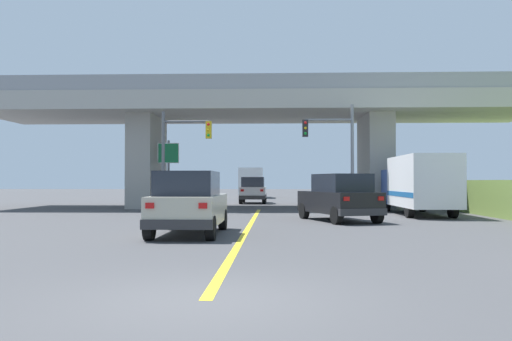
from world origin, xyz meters
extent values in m
plane|color=#424244|center=(0.00, 27.11, 0.00)|extent=(160.00, 160.00, 0.00)
cube|color=#A8A59E|center=(0.00, 27.11, 6.47)|extent=(35.38, 8.31, 1.12)
cube|color=#9A9891|center=(-7.42, 27.11, 2.96)|extent=(1.56, 4.98, 5.91)
cube|color=#9A9891|center=(7.42, 27.11, 2.96)|extent=(1.56, 4.98, 5.91)
cube|color=gray|center=(0.00, 23.11, 7.48)|extent=(35.38, 0.20, 0.90)
cube|color=gray|center=(0.00, 31.11, 7.48)|extent=(35.38, 0.20, 0.90)
cube|color=yellow|center=(0.00, 12.20, 0.00)|extent=(0.20, 24.40, 0.01)
cube|color=#B7B29E|center=(-1.76, 9.45, 0.81)|extent=(1.98, 4.61, 0.90)
cube|color=#1E232D|center=(-1.76, 9.11, 1.64)|extent=(1.74, 2.53, 0.76)
cube|color=#2D2D30|center=(-1.76, 7.20, 0.50)|extent=(2.02, 0.20, 0.28)
cube|color=red|center=(-2.50, 7.13, 1.03)|extent=(0.24, 0.06, 0.16)
cube|color=red|center=(-1.02, 7.13, 1.03)|extent=(0.24, 0.06, 0.16)
cylinder|color=black|center=(-2.65, 11.21, 0.36)|extent=(0.26, 0.72, 0.72)
cylinder|color=black|center=(-0.87, 11.21, 0.36)|extent=(0.26, 0.72, 0.72)
cylinder|color=black|center=(-2.65, 7.70, 0.36)|extent=(0.26, 0.72, 0.72)
cylinder|color=black|center=(-0.87, 7.70, 0.36)|extent=(0.26, 0.72, 0.72)
cube|color=black|center=(3.70, 15.49, 0.81)|extent=(3.35, 4.92, 0.90)
cube|color=#1E232D|center=(3.81, 15.17, 1.64)|extent=(2.46, 2.92, 0.76)
cube|color=#2D2D30|center=(4.41, 13.40, 0.50)|extent=(1.99, 0.85, 0.28)
cube|color=red|center=(3.73, 13.09, 1.03)|extent=(0.25, 0.13, 0.16)
cube|color=red|center=(5.14, 13.57, 1.03)|extent=(0.25, 0.13, 0.16)
cylinder|color=black|center=(2.29, 16.82, 0.36)|extent=(0.48, 0.77, 0.72)
cylinder|color=black|center=(3.99, 17.40, 0.36)|extent=(0.48, 0.77, 0.72)
cylinder|color=black|center=(3.40, 13.58, 0.36)|extent=(0.48, 0.77, 0.72)
cylinder|color=black|center=(5.10, 14.16, 0.36)|extent=(0.48, 0.77, 0.72)
cube|color=navy|center=(8.24, 22.73, 1.40)|extent=(2.20, 2.00, 1.90)
cube|color=white|center=(8.24, 18.95, 1.70)|extent=(2.31, 5.57, 2.51)
cube|color=#195999|center=(8.24, 18.95, 1.08)|extent=(2.33, 5.46, 0.24)
cylinder|color=black|center=(7.24, 22.73, 0.45)|extent=(0.30, 0.90, 0.90)
cylinder|color=black|center=(9.24, 22.73, 0.45)|extent=(0.30, 0.90, 0.90)
cylinder|color=black|center=(7.24, 17.56, 0.45)|extent=(0.30, 0.90, 0.90)
cylinder|color=black|center=(9.24, 17.56, 0.45)|extent=(0.30, 0.90, 0.90)
cube|color=silver|center=(-0.74, 33.93, 0.81)|extent=(1.93, 4.43, 0.90)
cube|color=#1E232D|center=(-0.74, 33.60, 1.64)|extent=(1.70, 2.44, 0.76)
cube|color=#2D2D30|center=(-0.74, 31.77, 0.50)|extent=(1.97, 0.20, 0.28)
cube|color=red|center=(-1.47, 31.70, 1.03)|extent=(0.24, 0.06, 0.16)
cube|color=red|center=(-0.02, 31.70, 1.03)|extent=(0.24, 0.06, 0.16)
cylinder|color=black|center=(-1.61, 35.59, 0.36)|extent=(0.26, 0.72, 0.72)
cylinder|color=black|center=(0.12, 35.59, 0.36)|extent=(0.26, 0.72, 0.72)
cylinder|color=black|center=(-1.61, 32.27, 0.36)|extent=(0.26, 0.72, 0.72)
cylinder|color=black|center=(0.12, 32.27, 0.36)|extent=(0.26, 0.72, 0.72)
cylinder|color=slate|center=(5.29, 22.43, 3.01)|extent=(0.18, 0.18, 6.01)
cylinder|color=slate|center=(3.98, 22.43, 5.16)|extent=(2.63, 0.12, 0.12)
cube|color=#232326|center=(2.67, 22.43, 4.68)|extent=(0.32, 0.26, 0.96)
sphere|color=red|center=(2.67, 22.28, 4.98)|extent=(0.16, 0.16, 0.16)
sphere|color=gold|center=(2.67, 22.28, 4.68)|extent=(0.16, 0.16, 0.16)
sphere|color=green|center=(2.67, 22.28, 4.38)|extent=(0.16, 0.16, 0.16)
cylinder|color=#56595E|center=(-5.29, 22.05, 2.81)|extent=(0.18, 0.18, 5.62)
cylinder|color=#56595E|center=(-4.02, 22.05, 5.05)|extent=(2.56, 0.12, 0.12)
cube|color=gold|center=(-2.74, 22.05, 4.57)|extent=(0.32, 0.26, 0.96)
sphere|color=red|center=(-2.74, 21.90, 4.87)|extent=(0.16, 0.16, 0.16)
sphere|color=gold|center=(-2.74, 21.90, 4.57)|extent=(0.16, 0.16, 0.16)
sphere|color=green|center=(-2.74, 21.90, 4.27)|extent=(0.16, 0.16, 0.16)
cylinder|color=#56595E|center=(-5.67, 25.40, 2.12)|extent=(0.14, 0.14, 4.25)
cube|color=#146638|center=(-5.67, 25.34, 3.46)|extent=(1.25, 0.08, 1.18)
cube|color=white|center=(-5.67, 25.34, 3.46)|extent=(1.33, 0.04, 1.26)
cube|color=silver|center=(-1.51, 50.32, 1.40)|extent=(2.20, 2.00, 1.90)
cube|color=silver|center=(-1.51, 46.95, 1.75)|extent=(2.31, 4.76, 2.60)
cube|color=#197F4C|center=(-1.51, 46.95, 1.10)|extent=(2.33, 4.66, 0.24)
cylinder|color=black|center=(-2.51, 50.32, 0.45)|extent=(0.30, 0.90, 0.90)
cylinder|color=black|center=(-0.51, 50.32, 0.45)|extent=(0.30, 0.90, 0.90)
cylinder|color=black|center=(-2.51, 45.76, 0.45)|extent=(0.30, 0.90, 0.90)
cylinder|color=black|center=(-0.51, 45.76, 0.45)|extent=(0.30, 0.90, 0.90)
camera|label=1|loc=(1.00, -7.64, 1.71)|focal=37.56mm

